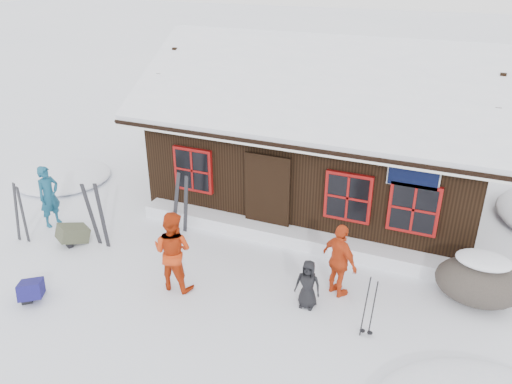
# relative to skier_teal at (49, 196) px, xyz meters

# --- Properties ---
(ground) EXTENTS (120.00, 120.00, 0.00)m
(ground) POSITION_rel_skier_teal_xyz_m (4.23, -0.74, -0.79)
(ground) COLOR white
(ground) RESTS_ON ground
(mountain_hut) EXTENTS (8.90, 6.09, 4.42)m
(mountain_hut) POSITION_rel_skier_teal_xyz_m (5.73, 4.25, 0.79)
(mountain_hut) COLOR black
(mountain_hut) RESTS_ON ground
(snow_drift) EXTENTS (7.60, 0.60, 0.35)m
(snow_drift) POSITION_rel_skier_teal_xyz_m (5.73, 1.51, -0.61)
(snow_drift) COLOR white
(snow_drift) RESTS_ON ground
(snow_mounds) EXTENTS (20.60, 13.20, 0.48)m
(snow_mounds) POSITION_rel_skier_teal_xyz_m (5.88, 1.13, -0.79)
(snow_mounds) COLOR white
(snow_mounds) RESTS_ON ground
(skier_teal) EXTENTS (0.46, 0.62, 1.57)m
(skier_teal) POSITION_rel_skier_teal_xyz_m (0.00, 0.00, 0.00)
(skier_teal) COLOR navy
(skier_teal) RESTS_ON ground
(skier_orange_left) EXTENTS (0.84, 0.66, 1.70)m
(skier_orange_left) POSITION_rel_skier_teal_xyz_m (4.21, -1.04, 0.06)
(skier_orange_left) COLOR #B8300D
(skier_orange_left) RESTS_ON ground
(skier_orange_right) EXTENTS (0.97, 0.82, 1.56)m
(skier_orange_right) POSITION_rel_skier_teal_xyz_m (7.32, 0.03, -0.01)
(skier_orange_right) COLOR red
(skier_orange_right) RESTS_ON ground
(skier_crouched) EXTENTS (0.50, 0.34, 1.01)m
(skier_crouched) POSITION_rel_skier_teal_xyz_m (6.89, -0.59, -0.28)
(skier_crouched) COLOR black
(skier_crouched) RESTS_ON ground
(boulder) EXTENTS (1.62, 1.22, 0.95)m
(boulder) POSITION_rel_skier_teal_xyz_m (9.88, 0.86, -0.31)
(boulder) COLOR #463F38
(boulder) RESTS_ON ground
(ski_pair_left) EXTENTS (0.50, 0.17, 1.55)m
(ski_pair_left) POSITION_rel_skier_teal_xyz_m (-0.00, -0.92, -0.06)
(ski_pair_left) COLOR black
(ski_pair_left) RESTS_ON ground
(ski_pair_mid) EXTENTS (0.54, 0.17, 1.61)m
(ski_pair_mid) POSITION_rel_skier_teal_xyz_m (1.72, -0.33, -0.03)
(ski_pair_mid) COLOR black
(ski_pair_mid) RESTS_ON ground
(ski_pair_right) EXTENTS (0.57, 0.14, 1.62)m
(ski_pair_right) POSITION_rel_skier_teal_xyz_m (3.19, 0.95, -0.03)
(ski_pair_right) COLOR black
(ski_pair_right) RESTS_ON ground
(ski_poles) EXTENTS (0.23, 0.11, 1.26)m
(ski_poles) POSITION_rel_skier_teal_xyz_m (8.12, -0.96, -0.19)
(ski_poles) COLOR black
(ski_poles) RESTS_ON ground
(backpack_blue) EXTENTS (0.69, 0.71, 0.31)m
(backpack_blue) POSITION_rel_skier_teal_xyz_m (1.84, -2.52, -0.63)
(backpack_blue) COLOR #161457
(backpack_blue) RESTS_ON ground
(backpack_olive) EXTENTS (0.73, 0.79, 0.35)m
(backpack_olive) POSITION_rel_skier_teal_xyz_m (1.11, -0.52, -0.61)
(backpack_olive) COLOR #434632
(backpack_olive) RESTS_ON ground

